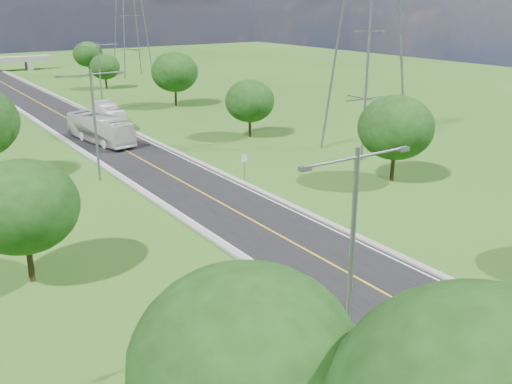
# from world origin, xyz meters

# --- Properties ---
(ground) EXTENTS (260.00, 260.00, 0.00)m
(ground) POSITION_xyz_m (0.00, 60.00, 0.00)
(ground) COLOR #285116
(ground) RESTS_ON ground
(road) EXTENTS (8.00, 150.00, 0.06)m
(road) POSITION_xyz_m (0.00, 66.00, 0.03)
(road) COLOR black
(road) RESTS_ON ground
(curb_left) EXTENTS (0.50, 150.00, 0.22)m
(curb_left) POSITION_xyz_m (-4.25, 66.00, 0.11)
(curb_left) COLOR gray
(curb_left) RESTS_ON ground
(curb_right) EXTENTS (0.50, 150.00, 0.22)m
(curb_right) POSITION_xyz_m (4.25, 66.00, 0.11)
(curb_right) COLOR gray
(curb_right) RESTS_ON ground
(speed_limit_sign) EXTENTS (0.55, 0.09, 2.40)m
(speed_limit_sign) POSITION_xyz_m (5.20, 37.98, 1.60)
(speed_limit_sign) COLOR slate
(speed_limit_sign) RESTS_ON ground
(streetlight_near_left) EXTENTS (5.90, 0.25, 10.00)m
(streetlight_near_left) POSITION_xyz_m (-6.00, 12.00, 5.94)
(streetlight_near_left) COLOR slate
(streetlight_near_left) RESTS_ON ground
(streetlight_mid_left) EXTENTS (5.90, 0.25, 10.00)m
(streetlight_mid_left) POSITION_xyz_m (-6.00, 45.00, 5.94)
(streetlight_mid_left) COLOR slate
(streetlight_mid_left) RESTS_ON ground
(streetlight_far_right) EXTENTS (5.90, 0.25, 10.00)m
(streetlight_far_right) POSITION_xyz_m (6.00, 78.00, 5.94)
(streetlight_far_right) COLOR slate
(streetlight_far_right) RESTS_ON ground
(power_tower_near) EXTENTS (9.00, 6.40, 28.00)m
(power_tower_near) POSITION_xyz_m (22.00, 40.00, 14.01)
(power_tower_near) COLOR slate
(power_tower_near) RESTS_ON ground
(power_tower_far) EXTENTS (9.00, 6.40, 28.00)m
(power_tower_far) POSITION_xyz_m (26.00, 115.00, 14.01)
(power_tower_far) COLOR slate
(power_tower_far) RESTS_ON ground
(tree_la) EXTENTS (7.14, 7.14, 8.30)m
(tree_la) POSITION_xyz_m (-14.00, 8.00, 5.27)
(tree_la) COLOR black
(tree_la) RESTS_ON ground
(tree_lb) EXTENTS (6.30, 6.30, 7.33)m
(tree_lb) POSITION_xyz_m (-16.00, 28.00, 4.64)
(tree_lb) COLOR black
(tree_lb) RESTS_ON ground
(tree_rb) EXTENTS (6.72, 6.72, 7.82)m
(tree_rb) POSITION_xyz_m (16.00, 30.00, 4.95)
(tree_rb) COLOR black
(tree_rb) RESTS_ON ground
(tree_rc) EXTENTS (5.88, 5.88, 6.84)m
(tree_rc) POSITION_xyz_m (15.00, 52.00, 4.33)
(tree_rc) COLOR black
(tree_rc) RESTS_ON ground
(tree_rd) EXTENTS (7.14, 7.14, 8.30)m
(tree_rd) POSITION_xyz_m (17.00, 76.00, 5.27)
(tree_rd) COLOR black
(tree_rd) RESTS_ON ground
(tree_re) EXTENTS (5.46, 5.46, 6.35)m
(tree_re) POSITION_xyz_m (14.50, 100.00, 4.02)
(tree_re) COLOR black
(tree_re) RESTS_ON ground
(tree_rf) EXTENTS (6.30, 6.30, 7.33)m
(tree_rf) POSITION_xyz_m (18.00, 120.00, 4.64)
(tree_rf) COLOR black
(tree_rf) RESTS_ON ground
(bus_outbound) EXTENTS (3.96, 10.68, 2.91)m
(bus_outbound) POSITION_xyz_m (3.18, 67.53, 1.51)
(bus_outbound) COLOR white
(bus_outbound) RESTS_ON road
(bus_inbound) EXTENTS (4.45, 11.68, 3.18)m
(bus_inbound) POSITION_xyz_m (-0.94, 59.08, 1.65)
(bus_inbound) COLOR silver
(bus_inbound) RESTS_ON road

